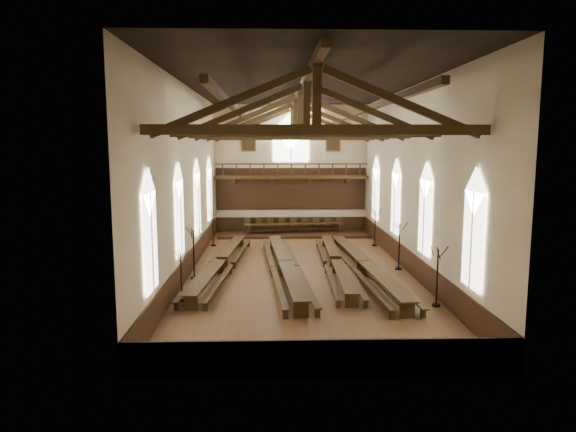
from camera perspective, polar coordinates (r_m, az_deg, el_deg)
The scene contains 21 objects.
ground at distance 28.28m, azimuth 1.31°, elevation -6.21°, with size 26.00×26.00×0.00m, color brown.
room_walls at distance 27.43m, azimuth 1.35°, elevation 6.99°, with size 26.00×26.00×26.00m.
wainscot_band at distance 28.14m, azimuth 1.31°, elevation -5.02°, with size 12.00×26.00×1.20m.
side_windows at distance 27.61m, azimuth 1.33°, elevation 1.34°, with size 11.85×19.80×4.50m.
end_window at distance 40.31m, azimuth 0.34°, elevation 8.38°, with size 2.80×0.12×3.80m.
minstrels_gallery at distance 40.19m, azimuth 0.34°, elevation 3.64°, with size 11.80×1.24×3.70m.
portraits at distance 40.31m, azimuth 0.34°, elevation 8.20°, with size 7.75×0.09×1.45m.
roof_trusses at distance 27.46m, azimuth 1.36°, elevation 10.66°, with size 11.70×25.70×2.80m.
refectory_row_a at distance 28.55m, azimuth -7.42°, elevation -5.03°, with size 2.09×14.37×0.74m.
refectory_row_b at distance 27.58m, azimuth -0.41°, elevation -5.35°, with size 2.09×14.80×0.78m.
refectory_row_c at distance 28.65m, azimuth 5.40°, elevation -5.01°, with size 1.59×13.96×0.70m.
refectory_row_d at distance 27.80m, azimuth 8.45°, elevation -5.33°, with size 2.07×14.80×0.78m.
dais at distance 39.41m, azimuth 0.67°, elevation -2.01°, with size 11.40×3.15×0.21m, color #381F11.
high_table at distance 39.30m, azimuth 0.67°, elevation -0.99°, with size 7.65×1.76×0.71m.
high_chairs at distance 40.04m, azimuth 0.62°, elevation -0.84°, with size 7.72×0.52×1.09m.
candelabrum_left_near at distance 23.49m, azimuth -11.76°, elevation -7.57°, with size 0.69×0.66×2.30m.
candelabrum_left_mid at distance 27.05m, azimuth -10.40°, elevation -5.18°, with size 0.83×0.77×2.73m.
candelabrum_left_far at distance 35.56m, azimuth -8.32°, elevation -2.10°, with size 0.75×0.73×2.52m.
candelabrum_right_near at distance 23.10m, azimuth 16.19°, elevation -7.71°, with size 0.77×0.79×2.63m.
candelabrum_right_mid at distance 29.24m, azimuth 12.23°, elevation -4.26°, with size 0.75×0.83×2.70m.
candelabrum_right_far at distance 35.70m, azimuth 9.63°, elevation -2.05°, with size 0.70×0.80×2.59m.
Camera 1 is at (-1.51, -27.39, 6.90)m, focal length 32.00 mm.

